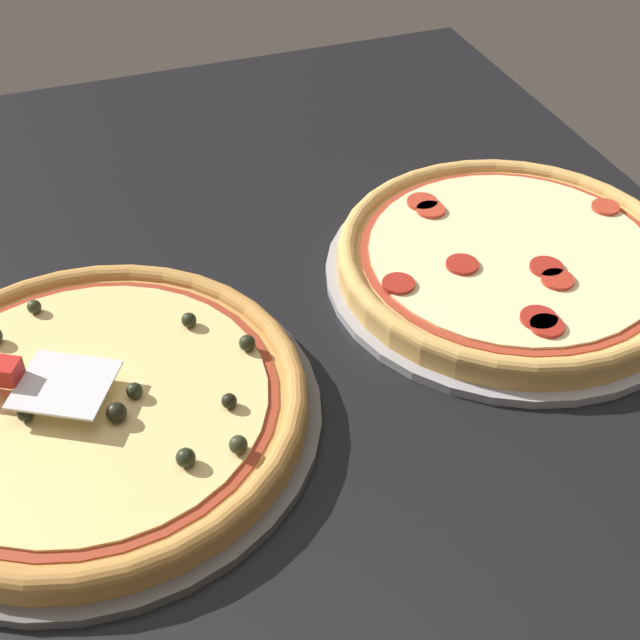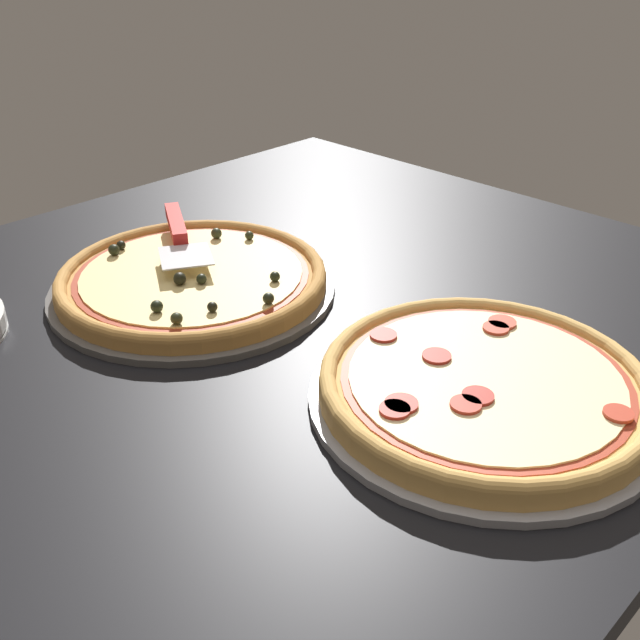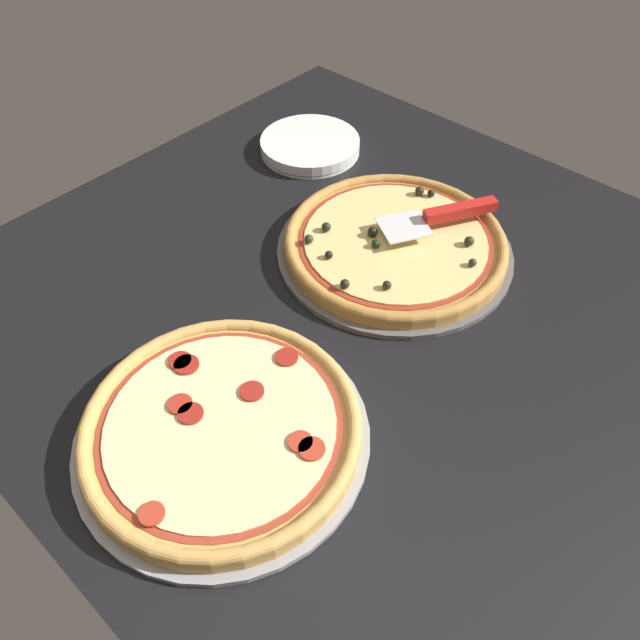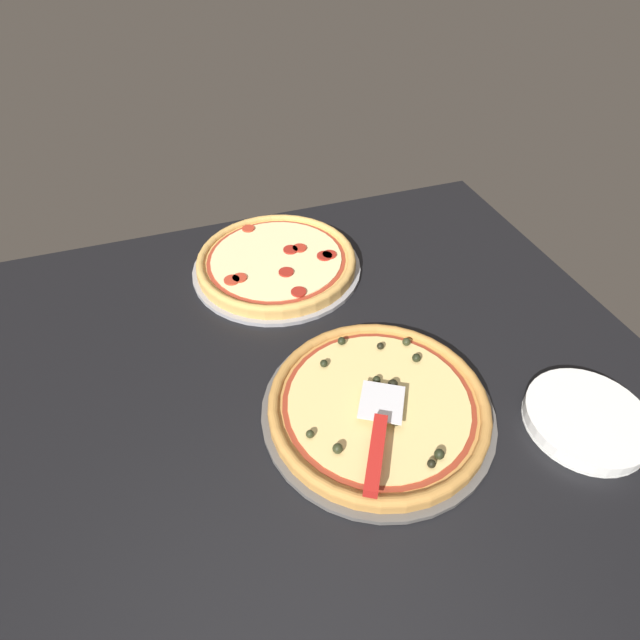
# 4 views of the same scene
# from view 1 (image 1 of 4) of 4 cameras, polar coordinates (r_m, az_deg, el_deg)

# --- Properties ---
(ground_plane) EXTENTS (1.29, 1.16, 0.04)m
(ground_plane) POSITION_cam_1_polar(r_m,az_deg,el_deg) (0.90, -6.61, -2.78)
(ground_plane) COLOR black
(pizza_pan_front) EXTENTS (0.42, 0.42, 0.01)m
(pizza_pan_front) POSITION_cam_1_polar(r_m,az_deg,el_deg) (0.84, -14.33, -6.10)
(pizza_pan_front) COLOR #565451
(pizza_pan_front) RESTS_ON ground_plane
(pizza_front) EXTENTS (0.39, 0.39, 0.04)m
(pizza_front) POSITION_cam_1_polar(r_m,az_deg,el_deg) (0.83, -14.53, -5.20)
(pizza_front) COLOR #B77F3D
(pizza_front) RESTS_ON pizza_pan_front
(pizza_pan_back) EXTENTS (0.40, 0.40, 0.01)m
(pizza_pan_back) POSITION_cam_1_polar(r_m,az_deg,el_deg) (1.00, 11.99, 2.94)
(pizza_pan_back) COLOR #939399
(pizza_pan_back) RESTS_ON ground_plane
(pizza_back) EXTENTS (0.38, 0.38, 0.03)m
(pizza_back) POSITION_cam_1_polar(r_m,az_deg,el_deg) (0.98, 12.15, 3.94)
(pizza_back) COLOR tan
(pizza_back) RESTS_ON pizza_pan_back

